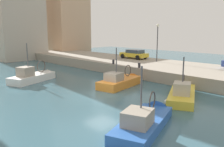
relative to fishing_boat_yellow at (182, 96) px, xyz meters
The scene contains 11 objects.
water_surface 6.51m from the fishing_boat_yellow, 127.17° to the left, with size 80.00×80.00×0.00m, color #386070.
quay_wall 9.19m from the fishing_boat_yellow, 34.40° to the left, with size 9.00×56.00×1.20m, color #9E9384.
fishing_boat_yellow is the anchor object (origin of this frame).
fishing_boat_orange 6.19m from the fishing_boat_yellow, 93.63° to the left, with size 6.04×2.89×4.61m.
fishing_boat_blue 6.79m from the fishing_boat_yellow, 167.40° to the right, with size 6.50×3.77×4.39m.
fishing_boat_white 15.09m from the fishing_boat_yellow, 110.70° to the left, with size 6.11×3.65×4.85m.
parked_car_yellow 16.21m from the fishing_boat_yellow, 54.02° to the left, with size 2.10×4.06×1.28m.
mooring_bollard_mid 8.07m from the fishing_boat_yellow, 64.54° to the left, with size 0.28×0.28×0.55m, color #2D2D33.
mooring_bollard_north 11.77m from the fishing_boat_yellow, 72.99° to the left, with size 0.28×0.28×0.55m, color #2D2D33.
quay_streetlamp 13.40m from the fishing_boat_yellow, 44.34° to the left, with size 0.36×0.36×4.83m.
waterfront_building_west_mid 36.11m from the fishing_boat_yellow, 70.46° to the left, with size 7.36×7.72×12.54m.
Camera 1 is at (-12.95, -14.40, 5.35)m, focal length 38.61 mm.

